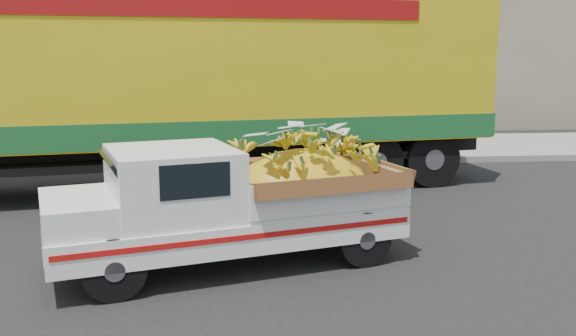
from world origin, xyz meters
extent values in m
plane|color=black|center=(0.00, 0.00, 0.00)|extent=(100.00, 100.00, 0.00)
cube|color=gray|center=(0.00, 6.36, 0.07)|extent=(60.00, 0.25, 0.15)
cube|color=gray|center=(0.00, 8.46, 0.07)|extent=(60.00, 4.00, 0.14)
cube|color=gray|center=(-8.00, 14.36, 2.50)|extent=(18.00, 6.00, 5.00)
cylinder|color=black|center=(-1.91, -1.70, 0.34)|extent=(0.72, 0.38, 0.69)
cylinder|color=black|center=(-2.28, -0.43, 0.34)|extent=(0.72, 0.38, 0.69)
cylinder|color=black|center=(0.96, -0.86, 0.34)|extent=(0.72, 0.38, 0.69)
cylinder|color=black|center=(0.59, 0.41, 0.34)|extent=(0.72, 0.38, 0.69)
cube|color=silver|center=(-0.70, -0.66, 0.50)|extent=(4.52, 2.67, 0.35)
cube|color=#A50F0C|center=(-0.49, -1.40, 0.56)|extent=(4.01, 1.17, 0.06)
cube|color=silver|center=(-2.71, -1.24, 0.41)|extent=(0.51, 1.48, 0.13)
cube|color=silver|center=(-2.38, -1.15, 0.84)|extent=(1.14, 1.61, 0.33)
cube|color=silver|center=(-1.33, -0.84, 1.09)|extent=(1.76, 1.81, 0.82)
cube|color=black|center=(-1.04, -1.53, 1.24)|extent=(0.74, 0.23, 0.38)
cube|color=silver|center=(0.34, -0.36, 0.91)|extent=(2.43, 2.06, 0.46)
ellipsoid|color=orange|center=(0.25, -0.38, 0.82)|extent=(2.15, 1.71, 1.16)
cylinder|color=black|center=(3.31, 3.69, 0.55)|extent=(1.14, 0.49, 1.10)
cylinder|color=black|center=(2.98, 5.66, 0.55)|extent=(1.14, 0.49, 1.10)
cylinder|color=black|center=(2.12, 3.49, 0.55)|extent=(1.14, 0.49, 1.10)
cylinder|color=black|center=(1.80, 5.47, 0.55)|extent=(1.14, 0.49, 1.10)
cube|color=black|center=(-1.49, 3.91, 0.78)|extent=(12.00, 2.93, 0.36)
cube|color=gold|center=(-1.49, 3.91, 2.38)|extent=(12.01, 4.38, 2.84)
cube|color=#175325|center=(-1.49, 3.91, 1.21)|extent=(12.07, 4.41, 0.45)
cube|color=maroon|center=(-1.29, 2.67, 3.35)|extent=(8.29, 1.38, 0.35)
camera|label=1|loc=(-0.74, -8.32, 2.60)|focal=40.00mm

